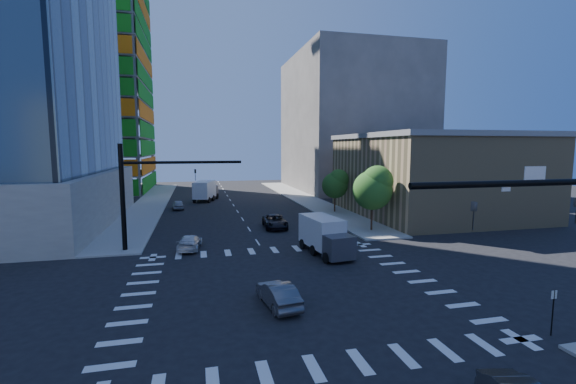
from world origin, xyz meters
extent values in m
plane|color=black|center=(0.00, 0.00, 0.00)|extent=(160.00, 160.00, 0.00)
cube|color=silver|center=(0.00, 0.00, 0.01)|extent=(20.00, 20.00, 0.01)
cube|color=gray|center=(12.50, 40.00, 0.07)|extent=(5.00, 60.00, 0.15)
cube|color=gray|center=(-12.50, 40.00, 0.07)|extent=(5.00, 60.00, 0.15)
cube|color=#178218|center=(-14.90, 62.00, 24.50)|extent=(0.12, 24.00, 49.00)
cube|color=orange|center=(-27.50, 49.40, 24.50)|extent=(24.00, 0.12, 49.00)
cube|color=tan|center=(25.00, 22.00, 5.00)|extent=(20.00, 22.00, 10.00)
cube|color=slate|center=(25.00, 22.00, 10.30)|extent=(20.50, 22.50, 0.60)
cube|color=#5E5855|center=(27.00, 55.00, 14.00)|extent=(24.00, 30.00, 28.00)
cylinder|color=black|center=(6.50, -11.50, 7.55)|extent=(10.00, 0.24, 0.24)
imported|color=black|center=(8.50, -11.50, 6.45)|extent=(0.16, 0.20, 1.00)
imported|color=black|center=(4.00, -11.50, 6.45)|extent=(0.16, 0.20, 1.00)
cube|color=white|center=(6.50, -11.50, 7.90)|extent=(0.90, 0.04, 0.50)
cylinder|color=black|center=(-11.50, 11.50, 4.65)|extent=(0.40, 0.40, 9.00)
cylinder|color=black|center=(-6.50, 11.50, 7.55)|extent=(10.00, 0.24, 0.24)
imported|color=black|center=(-5.50, 11.50, 6.45)|extent=(0.16, 0.20, 1.00)
cylinder|color=#382316|center=(12.50, 14.00, 1.29)|extent=(0.20, 0.20, 2.27)
sphere|color=#134A18|center=(12.50, 14.00, 4.38)|extent=(4.16, 4.16, 4.16)
sphere|color=#467828|center=(12.90, 13.70, 5.35)|extent=(3.25, 3.25, 3.25)
cylinder|color=#382316|center=(12.80, 26.00, 1.11)|extent=(0.20, 0.20, 1.92)
sphere|color=#134A18|center=(12.80, 26.00, 3.72)|extent=(3.52, 3.52, 3.52)
sphere|color=#467828|center=(13.20, 25.70, 4.55)|extent=(2.75, 2.75, 2.75)
cylinder|color=black|center=(10.70, -9.00, 1.10)|extent=(0.06, 0.06, 2.20)
cube|color=silver|center=(10.70, -9.00, 2.00)|extent=(0.30, 0.03, 0.40)
imported|color=black|center=(2.87, 17.97, 0.71)|extent=(2.63, 5.25, 1.43)
imported|color=silver|center=(-6.11, 10.91, 0.63)|extent=(2.38, 4.54, 1.26)
imported|color=#939599|center=(-8.08, 33.83, 0.66)|extent=(1.80, 3.97, 1.32)
imported|color=#525358|center=(-1.13, -2.65, 0.67)|extent=(2.01, 4.26, 1.35)
cube|color=silver|center=(4.89, 6.52, 1.79)|extent=(2.85, 4.96, 2.45)
cube|color=#3E3E45|center=(4.89, 6.52, 1.18)|extent=(2.37, 1.96, 1.79)
cube|color=silver|center=(-3.89, 42.26, 1.95)|extent=(3.94, 5.65, 2.67)
cube|color=#3E3E45|center=(-3.89, 42.26, 1.28)|extent=(2.82, 2.49, 1.95)
camera|label=1|loc=(-5.38, -22.90, 8.82)|focal=24.00mm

